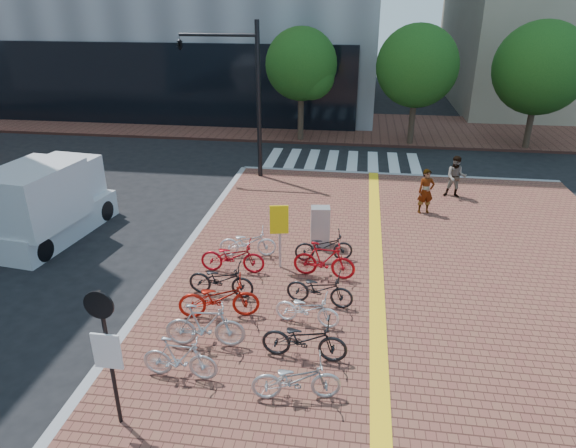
% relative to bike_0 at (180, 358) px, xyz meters
% --- Properties ---
extents(ground, '(120.00, 120.00, 0.00)m').
position_rel_bike_0_xyz_m(ground, '(2.12, 2.35, -0.64)').
color(ground, black).
rests_on(ground, ground).
extents(kerb_north, '(14.00, 0.25, 0.15)m').
position_rel_bike_0_xyz_m(kerb_north, '(5.12, 14.35, -0.56)').
color(kerb_north, gray).
rests_on(kerb_north, ground).
extents(far_sidewalk, '(70.00, 8.00, 0.15)m').
position_rel_bike_0_xyz_m(far_sidewalk, '(2.12, 23.35, -0.56)').
color(far_sidewalk, brown).
rests_on(far_sidewalk, ground).
extents(crosswalk, '(7.50, 4.00, 0.01)m').
position_rel_bike_0_xyz_m(crosswalk, '(2.62, 16.35, -0.63)').
color(crosswalk, silver).
rests_on(crosswalk, ground).
extents(street_trees, '(16.20, 4.60, 6.35)m').
position_rel_bike_0_xyz_m(street_trees, '(7.16, 19.81, 3.46)').
color(street_trees, '#38281E').
rests_on(street_trees, far_sidewalk).
extents(bike_0, '(1.63, 0.50, 0.97)m').
position_rel_bike_0_xyz_m(bike_0, '(0.00, 0.00, 0.00)').
color(bike_0, '#B4B4B9').
rests_on(bike_0, sidewalk).
extents(bike_1, '(1.86, 0.68, 1.09)m').
position_rel_bike_0_xyz_m(bike_1, '(0.22, 1.10, 0.06)').
color(bike_1, '#A8A8AC').
rests_on(bike_1, sidewalk).
extents(bike_2, '(2.10, 1.09, 1.05)m').
position_rel_bike_0_xyz_m(bike_2, '(0.21, 2.31, 0.04)').
color(bike_2, '#AC160C').
rests_on(bike_2, sidewalk).
extents(bike_3, '(1.83, 0.74, 0.94)m').
position_rel_bike_0_xyz_m(bike_3, '(-0.00, 3.28, -0.02)').
color(bike_3, black).
rests_on(bike_3, sidewalk).
extents(bike_4, '(1.88, 0.71, 0.98)m').
position_rel_bike_0_xyz_m(bike_4, '(-0.01, 4.57, 0.00)').
color(bike_4, '#AE0C18').
rests_on(bike_4, sidewalk).
extents(bike_5, '(1.80, 0.86, 0.91)m').
position_rel_bike_0_xyz_m(bike_5, '(0.21, 5.61, -0.03)').
color(bike_5, silver).
rests_on(bike_5, sidewalk).
extents(bike_6, '(1.85, 0.90, 0.93)m').
position_rel_bike_0_xyz_m(bike_6, '(2.46, -0.25, -0.02)').
color(bike_6, '#A7A7AC').
rests_on(bike_6, sidewalk).
extents(bike_7, '(1.92, 0.75, 0.99)m').
position_rel_bike_0_xyz_m(bike_7, '(2.48, 1.00, 0.01)').
color(bike_7, black).
rests_on(bike_7, sidewalk).
extents(bike_8, '(1.66, 0.80, 0.84)m').
position_rel_bike_0_xyz_m(bike_8, '(2.40, 2.30, -0.07)').
color(bike_8, white).
rests_on(bike_8, sidewalk).
extents(bike_9, '(1.82, 0.85, 0.92)m').
position_rel_bike_0_xyz_m(bike_9, '(2.62, 3.20, -0.03)').
color(bike_9, black).
rests_on(bike_9, sidewalk).
extents(bike_10, '(1.82, 0.70, 1.07)m').
position_rel_bike_0_xyz_m(bike_10, '(2.62, 4.63, 0.05)').
color(bike_10, '#B70D15').
rests_on(bike_10, sidewalk).
extents(bike_11, '(1.83, 0.93, 0.92)m').
position_rel_bike_0_xyz_m(bike_11, '(2.53, 5.66, -0.03)').
color(bike_11, black).
rests_on(bike_11, sidewalk).
extents(pedestrian_a, '(0.69, 0.54, 1.66)m').
position_rel_bike_0_xyz_m(pedestrian_a, '(5.91, 9.91, 0.34)').
color(pedestrian_a, gray).
rests_on(pedestrian_a, sidewalk).
extents(pedestrian_b, '(0.89, 0.73, 1.66)m').
position_rel_bike_0_xyz_m(pedestrian_b, '(7.24, 11.76, 0.34)').
color(pedestrian_b, '#525A68').
rests_on(pedestrian_b, sidewalk).
extents(utility_box, '(0.64, 0.50, 1.29)m').
position_rel_bike_0_xyz_m(utility_box, '(2.33, 6.69, 0.16)').
color(utility_box, silver).
rests_on(utility_box, sidewalk).
extents(yellow_sign, '(0.53, 0.18, 1.97)m').
position_rel_bike_0_xyz_m(yellow_sign, '(1.30, 5.00, 0.88)').
color(yellow_sign, '#B7B7BC').
rests_on(yellow_sign, sidewalk).
extents(notice_sign, '(0.53, 0.12, 2.88)m').
position_rel_bike_0_xyz_m(notice_sign, '(-0.73, -1.38, 1.33)').
color(notice_sign, black).
rests_on(notice_sign, sidewalk).
extents(traffic_light_pole, '(3.49, 1.34, 6.49)m').
position_rel_bike_0_xyz_m(traffic_light_pole, '(-2.39, 13.25, 3.99)').
color(traffic_light_pole, black).
rests_on(traffic_light_pole, sidewalk).
extents(box_truck, '(2.56, 4.83, 2.67)m').
position_rel_bike_0_xyz_m(box_truck, '(-6.67, 6.32, 0.62)').
color(box_truck, silver).
rests_on(box_truck, ground).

